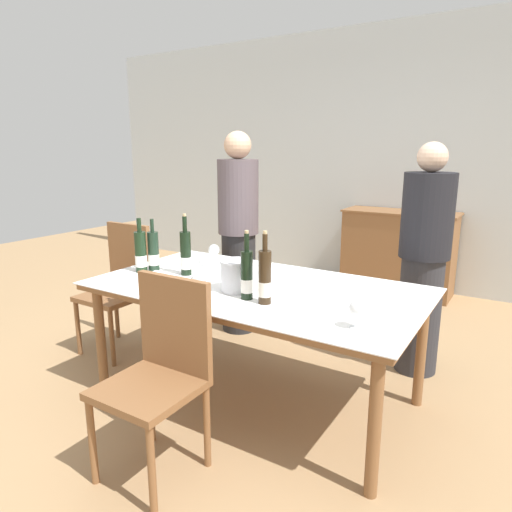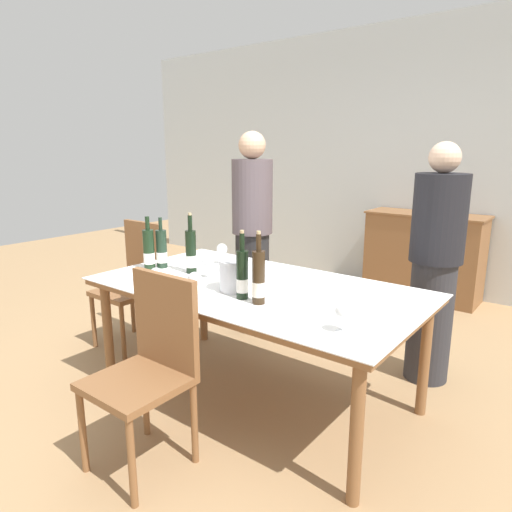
{
  "view_description": "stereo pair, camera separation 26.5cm",
  "coord_description": "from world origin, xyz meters",
  "views": [
    {
      "loc": [
        1.36,
        -2.19,
        1.51
      ],
      "look_at": [
        0.0,
        0.0,
        0.9
      ],
      "focal_mm": 32.0,
      "sensor_mm": 36.0,
      "label": 1
    },
    {
      "loc": [
        1.58,
        -2.04,
        1.51
      ],
      "look_at": [
        0.0,
        0.0,
        0.9
      ],
      "focal_mm": 32.0,
      "sensor_mm": 36.0,
      "label": 2
    }
  ],
  "objects": [
    {
      "name": "wine_bottle_4",
      "position": [
        0.08,
        -0.23,
        0.85
      ],
      "size": [
        0.07,
        0.07,
        0.37
      ],
      "color": "black",
      "rests_on": "dining_table"
    },
    {
      "name": "back_wall",
      "position": [
        0.0,
        2.91,
        1.4
      ],
      "size": [
        8.0,
        0.1,
        2.8
      ],
      "color": "silver",
      "rests_on": "ground_plane"
    },
    {
      "name": "dining_table",
      "position": [
        0.0,
        0.0,
        0.66
      ],
      "size": [
        1.94,
        1.07,
        0.72
      ],
      "color": "brown",
      "rests_on": "ground_plane"
    },
    {
      "name": "wine_bottle_2",
      "position": [
        -0.51,
        -0.03,
        0.86
      ],
      "size": [
        0.07,
        0.07,
        0.39
      ],
      "color": "black",
      "rests_on": "dining_table"
    },
    {
      "name": "ice_bucket",
      "position": [
        -0.04,
        -0.14,
        0.82
      ],
      "size": [
        0.19,
        0.19,
        0.18
      ],
      "color": "silver",
      "rests_on": "dining_table"
    },
    {
      "name": "ground_plane",
      "position": [
        0.0,
        0.0,
        0.0
      ],
      "size": [
        12.0,
        12.0,
        0.0
      ],
      "primitive_type": "plane",
      "color": "#A37F56"
    },
    {
      "name": "person_guest_left",
      "position": [
        0.76,
        0.89,
        0.78
      ],
      "size": [
        0.33,
        0.33,
        1.56
      ],
      "color": "#2D2D33",
      "rests_on": "ground_plane"
    },
    {
      "name": "person_host",
      "position": [
        -0.7,
        0.86,
        0.83
      ],
      "size": [
        0.33,
        0.33,
        1.65
      ],
      "color": "#262628",
      "rests_on": "ground_plane"
    },
    {
      "name": "wine_bottle_1",
      "position": [
        0.2,
        -0.24,
        0.86
      ],
      "size": [
        0.07,
        0.07,
        0.38
      ],
      "color": "#332314",
      "rests_on": "dining_table"
    },
    {
      "name": "wine_glass_4",
      "position": [
        -0.14,
        -0.37,
        0.82
      ],
      "size": [
        0.08,
        0.08,
        0.14
      ],
      "color": "white",
      "rests_on": "dining_table"
    },
    {
      "name": "wine_glass_3",
      "position": [
        -0.38,
        -0.43,
        0.82
      ],
      "size": [
        0.07,
        0.07,
        0.14
      ],
      "color": "white",
      "rests_on": "dining_table"
    },
    {
      "name": "wine_glass_2",
      "position": [
        -0.51,
        0.27,
        0.82
      ],
      "size": [
        0.08,
        0.08,
        0.15
      ],
      "color": "white",
      "rests_on": "dining_table"
    },
    {
      "name": "sideboard_cabinet",
      "position": [
        0.15,
        2.62,
        0.44
      ],
      "size": [
        1.15,
        0.46,
        0.88
      ],
      "color": "brown",
      "rests_on": "ground_plane"
    },
    {
      "name": "chair_near_front",
      "position": [
        -0.05,
        -0.76,
        0.53
      ],
      "size": [
        0.42,
        0.42,
        0.93
      ],
      "color": "brown",
      "rests_on": "ground_plane"
    },
    {
      "name": "wine_glass_0",
      "position": [
        -0.33,
        -0.06,
        0.83
      ],
      "size": [
        0.08,
        0.08,
        0.15
      ],
      "color": "white",
      "rests_on": "dining_table"
    },
    {
      "name": "wine_glass_1",
      "position": [
        0.73,
        -0.32,
        0.81
      ],
      "size": [
        0.08,
        0.08,
        0.14
      ],
      "color": "white",
      "rests_on": "dining_table"
    },
    {
      "name": "chair_left_end",
      "position": [
        -1.27,
        0.09,
        0.54
      ],
      "size": [
        0.42,
        0.42,
        0.96
      ],
      "color": "brown",
      "rests_on": "ground_plane"
    },
    {
      "name": "wine_bottle_0",
      "position": [
        -0.8,
        -0.13,
        0.85
      ],
      "size": [
        0.08,
        0.08,
        0.36
      ],
      "color": "black",
      "rests_on": "dining_table"
    },
    {
      "name": "wine_bottle_3",
      "position": [
        -0.77,
        -0.05,
        0.84
      ],
      "size": [
        0.07,
        0.07,
        0.34
      ],
      "color": "#1E3323",
      "rests_on": "dining_table"
    }
  ]
}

